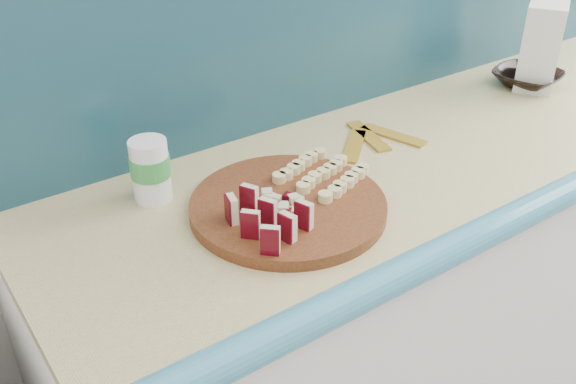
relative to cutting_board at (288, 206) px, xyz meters
The scene contains 9 objects.
kitchen_counter 0.77m from the cutting_board, ahead, with size 2.20×0.63×0.91m.
cutting_board is the anchor object (origin of this frame).
apple_wedges 0.11m from the cutting_board, 147.72° to the right, with size 0.12×0.16×0.05m.
apple_chunks 0.03m from the cutting_board, 162.97° to the right, with size 0.06×0.06×0.02m.
banana_slices 0.12m from the cutting_board, 17.33° to the left, with size 0.19×0.17×0.02m.
brown_bowl 0.91m from the cutting_board, ahead, with size 0.17×0.17×0.04m, color black.
flour_bag 0.92m from the cutting_board, ahead, with size 0.13×0.09×0.23m, color silver.
canister 0.27m from the cutting_board, 134.41° to the left, with size 0.08×0.08×0.13m.
banana_peel 0.36m from the cutting_board, 21.96° to the left, with size 0.22×0.19×0.01m.
Camera 1 is at (-1.10, 0.63, 1.57)m, focal length 40.00 mm.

